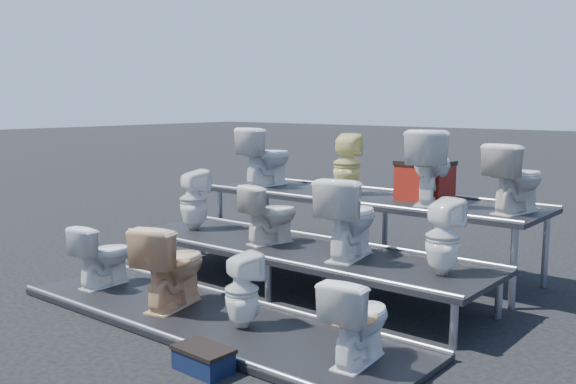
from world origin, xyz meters
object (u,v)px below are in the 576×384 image
Objects in this scene: toilet_5 at (270,214)px; step_stool at (203,361)px; toilet_4 at (194,200)px; toilet_10 at (430,166)px; toilet_3 at (358,319)px; toilet_1 at (172,265)px; toilet_0 at (103,255)px; toilet_6 at (349,217)px; toilet_2 at (242,290)px; toilet_7 at (443,237)px; toilet_8 at (266,157)px; toilet_9 at (347,164)px; toilet_11 at (516,178)px; red_crate at (425,183)px.

toilet_5 is 1.51× the size of step_stool.
toilet_4 is 0.87× the size of toilet_10.
toilet_1 is at bearing -5.83° from toilet_3.
toilet_10 is (2.42, 2.60, 0.89)m from toilet_0.
toilet_3 is at bearing 115.28° from toilet_6.
toilet_2 is at bearing 69.28° from toilet_6.
toilet_7 is 2.36m from step_stool.
step_stool is (2.30, -3.35, -1.18)m from toilet_8.
toilet_9 reaches higher than toilet_1.
toilet_9 is 1.04× the size of toilet_11.
toilet_11 is at bearing -145.89° from toilet_0.
toilet_10 reaches higher than toilet_8.
toilet_6 is (2.24, 0.00, 0.04)m from toilet_4.
toilet_11 is (3.38, 2.60, 0.83)m from toilet_0.
toilet_5 is at bearing -41.96° from toilet_2.
toilet_6 is 1.43× the size of red_crate.
toilet_7 is at bearing 67.76° from step_stool.
toilet_1 reaches higher than toilet_0.
toilet_7 is at bearing 102.95° from toilet_10.
toilet_10 is at bearing -109.67° from toilet_6.
toilet_10 reaches higher than toilet_9.
toilet_9 is (0.11, 1.30, 0.45)m from toilet_5.
toilet_9 is at bearing -122.26° from toilet_4.
toilet_6 reaches higher than toilet_2.
toilet_0 is 1.81m from toilet_5.
toilet_11 is at bearing -100.25° from toilet_3.
toilet_2 is at bearing 73.55° from toilet_11.
toilet_9 is at bearing 108.21° from step_stool.
toilet_3 is 4.19m from toilet_8.
toilet_8 is (-3.17, 2.60, 0.86)m from toilet_3.
toilet_7 is (2.02, 0.00, 0.02)m from toilet_5.
toilet_9 reaches higher than toilet_5.
toilet_5 is at bearing -39.17° from toilet_3.
step_stool is at bearing 133.21° from toilet_1.
toilet_11 is (0.16, 1.30, 0.42)m from toilet_7.
toilet_6 is at bearing -92.03° from red_crate.
toilet_1 is 3.03m from toilet_10.
toilet_0 reaches higher than toilet_2.
toilet_7 is at bearing -97.63° from toilet_3.
toilet_8 reaches higher than toilet_4.
toilet_8 is at bearing -16.57° from toilet_9.
toilet_11 is 1.27× the size of red_crate.
toilet_5 is 1.03m from toilet_6.
toilet_10 is at bearing -177.15° from toilet_8.
step_stool is (2.31, -0.75, -0.31)m from toilet_0.
toilet_7 is 0.92× the size of toilet_9.
toilet_7 is at bearing -168.13° from toilet_5.
toilet_1 is 1.34m from toilet_5.
red_crate is (-0.15, 0.19, -0.21)m from toilet_10.
toilet_7 is at bearing 169.01° from toilet_6.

